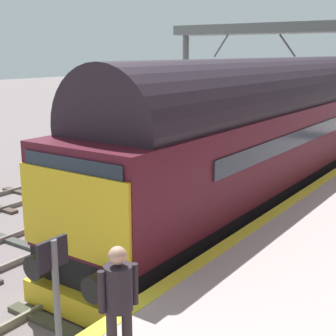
% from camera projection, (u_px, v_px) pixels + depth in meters
% --- Properties ---
extents(ground_plane, '(140.00, 140.00, 0.00)m').
position_uv_depth(ground_plane, '(133.00, 283.00, 10.44)').
color(ground_plane, slate).
rests_on(ground_plane, ground).
extents(track_main, '(2.50, 60.00, 0.15)m').
position_uv_depth(track_main, '(133.00, 281.00, 10.43)').
color(track_main, gray).
rests_on(track_main, ground).
extents(track_adjacent_west, '(2.50, 60.00, 0.15)m').
position_uv_depth(track_adjacent_west, '(25.00, 245.00, 12.39)').
color(track_adjacent_west, gray).
rests_on(track_adjacent_west, ground).
extents(station_platform, '(4.00, 44.00, 1.01)m').
position_uv_depth(station_platform, '(296.00, 312.00, 8.33)').
color(station_platform, '#B9A6A4').
rests_on(station_platform, ground).
extents(diesel_locomotive, '(2.74, 17.85, 4.68)m').
position_uv_depth(diesel_locomotive, '(271.00, 128.00, 15.50)').
color(diesel_locomotive, black).
rests_on(diesel_locomotive, ground).
extents(platform_number_sign, '(0.10, 0.44, 1.75)m').
position_uv_depth(platform_number_sign, '(55.00, 286.00, 5.67)').
color(platform_number_sign, slate).
rests_on(platform_number_sign, station_platform).
extents(waiting_passenger, '(0.46, 0.47, 1.64)m').
position_uv_depth(waiting_passenger, '(119.00, 298.00, 5.77)').
color(waiting_passenger, '#322B2E').
rests_on(waiting_passenger, station_platform).
extents(overhead_footbridge, '(16.44, 2.00, 6.28)m').
position_uv_depth(overhead_footbridge, '(326.00, 33.00, 23.37)').
color(overhead_footbridge, slate).
rests_on(overhead_footbridge, ground).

